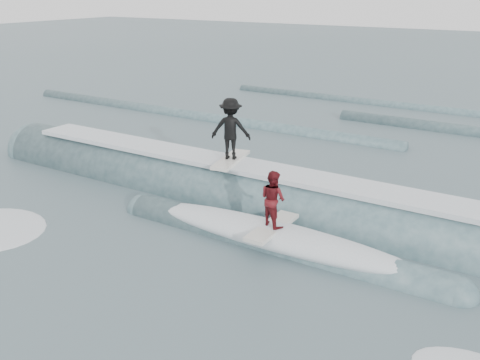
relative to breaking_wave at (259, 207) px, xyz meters
The scene contains 6 objects.
ground 5.54m from the breaking_wave, 92.13° to the right, with size 160.00×160.00×0.00m, color #3F555C.
breaking_wave is the anchor object (origin of this frame).
surfer_black 2.46m from the breaking_wave, 167.80° to the left, with size 1.39×2.07×1.98m.
surfer_red 2.72m from the breaking_wave, 52.04° to the right, with size 0.86×2.00×1.57m.
whitewater 6.70m from the breaking_wave, 122.16° to the right, with size 17.74×6.69×0.10m.
far_swells 12.15m from the breaking_wave, 85.91° to the left, with size 39.63×8.65×0.80m.
Camera 1 is at (7.62, -7.42, 6.35)m, focal length 40.00 mm.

